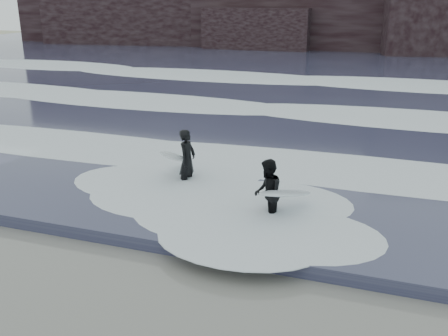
{
  "coord_description": "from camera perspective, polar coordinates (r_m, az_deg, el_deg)",
  "views": [
    {
      "loc": [
        4.76,
        -5.09,
        4.96
      ],
      "look_at": [
        1.02,
        5.8,
        1.0
      ],
      "focal_mm": 40.0,
      "sensor_mm": 36.0,
      "label": 1
    }
  ],
  "objects": [
    {
      "name": "foam_far",
      "position": [
        30.8,
        10.02,
        10.27
      ],
      "size": [
        60.0,
        4.8,
        0.3
      ],
      "primitive_type": "ellipsoid",
      "color": "white",
      "rests_on": "sea"
    },
    {
      "name": "surfer_right",
      "position": [
        11.25,
        5.24,
        -2.87
      ],
      "size": [
        1.41,
        1.91,
        1.56
      ],
      "color": "black",
      "rests_on": "ground"
    },
    {
      "name": "sea",
      "position": [
        34.76,
        11.09,
        10.67
      ],
      "size": [
        90.0,
        52.0,
        0.3
      ],
      "primitive_type": "cube",
      "color": "#343550",
      "rests_on": "ground"
    },
    {
      "name": "foam_near",
      "position": [
        15.56,
        0.28,
        1.94
      ],
      "size": [
        60.0,
        3.2,
        0.2
      ],
      "primitive_type": "ellipsoid",
      "color": "white",
      "rests_on": "sea"
    },
    {
      "name": "foam_mid",
      "position": [
        22.09,
        6.15,
        7.01
      ],
      "size": [
        60.0,
        4.0,
        0.24
      ],
      "primitive_type": "ellipsoid",
      "color": "white",
      "rests_on": "sea"
    },
    {
      "name": "surfer_left",
      "position": [
        13.35,
        -4.56,
        0.97
      ],
      "size": [
        1.04,
        1.99,
        1.68
      ],
      "color": "black",
      "rests_on": "ground"
    }
  ]
}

